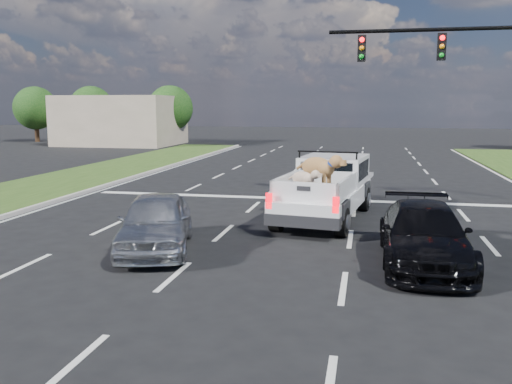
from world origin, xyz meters
TOP-DOWN VIEW (x-y plane):
  - ground at (0.00, 0.00)m, footprint 160.00×160.00m
  - road_markings at (0.00, 6.56)m, footprint 17.75×60.00m
  - curb_left at (-9.05, 6.00)m, footprint 0.15×60.00m
  - building_left at (-20.00, 36.00)m, footprint 10.00×8.00m
  - tree_far_a at (-30.00, 38.00)m, footprint 4.20×4.20m
  - tree_far_b at (-24.00, 38.00)m, footprint 4.20×4.20m
  - tree_far_c at (-16.00, 38.00)m, footprint 4.20×4.20m
  - pickup_truck at (0.90, 6.55)m, footprint 2.81×5.91m
  - silver_sedan at (-2.91, 1.92)m, footprint 2.71×4.41m
  - black_coupe at (3.42, 2.01)m, footprint 1.91×4.61m

SIDE VIEW (x-z plane):
  - ground at x=0.00m, z-range 0.00..0.00m
  - road_markings at x=0.00m, z-range 0.00..0.01m
  - curb_left at x=-9.05m, z-range 0.00..0.14m
  - black_coupe at x=3.42m, z-range 0.00..1.33m
  - silver_sedan at x=-2.91m, z-range 0.00..1.40m
  - pickup_truck at x=0.90m, z-range -0.06..2.07m
  - building_left at x=-20.00m, z-range 0.00..4.40m
  - tree_far_a at x=-30.00m, z-range 0.59..5.99m
  - tree_far_b at x=-24.00m, z-range 0.59..5.99m
  - tree_far_c at x=-16.00m, z-range 0.59..5.99m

